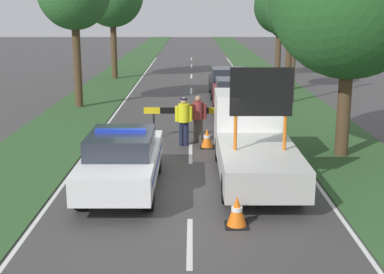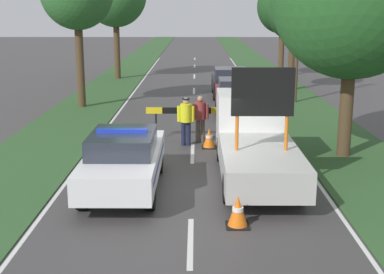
{
  "view_description": "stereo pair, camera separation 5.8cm",
  "coord_description": "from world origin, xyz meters",
  "px_view_note": "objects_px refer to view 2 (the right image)",
  "views": [
    {
      "loc": [
        0.05,
        -13.42,
        4.68
      ],
      "look_at": [
        -0.0,
        1.51,
        1.1
      ],
      "focal_mm": 50.0,
      "sensor_mm": 36.0,
      "label": 1
    },
    {
      "loc": [
        0.11,
        -13.42,
        4.68
      ],
      "look_at": [
        -0.0,
        1.51,
        1.1
      ],
      "focal_mm": 50.0,
      "sensor_mm": 36.0,
      "label": 2
    }
  ],
  "objects_px": {
    "traffic_cone_near_police": "(238,211)",
    "traffic_cone_near_truck": "(256,124)",
    "pedestrian_civilian": "(200,115)",
    "queued_car_sedan_black": "(230,82)",
    "road_barrier": "(195,113)",
    "utility_pole": "(298,29)",
    "roadside_tree_mid_right": "(283,7)",
    "work_truck": "(254,139)",
    "police_officer": "(186,117)",
    "traffic_cone_centre_front": "(209,138)",
    "roadside_tree_mid_left": "(293,14)",
    "queued_car_wagon_maroon": "(238,96)",
    "police_car": "(124,159)"
  },
  "relations": [
    {
      "from": "police_car",
      "to": "roadside_tree_mid_right",
      "type": "relative_size",
      "value": 0.73
    },
    {
      "from": "queued_car_sedan_black",
      "to": "roadside_tree_mid_right",
      "type": "bearing_deg",
      "value": -115.08
    },
    {
      "from": "roadside_tree_mid_left",
      "to": "work_truck",
      "type": "bearing_deg",
      "value": -103.29
    },
    {
      "from": "police_car",
      "to": "road_barrier",
      "type": "distance_m",
      "value": 6.04
    },
    {
      "from": "police_car",
      "to": "utility_pole",
      "type": "distance_m",
      "value": 15.62
    },
    {
      "from": "roadside_tree_mid_right",
      "to": "roadside_tree_mid_left",
      "type": "bearing_deg",
      "value": -93.85
    },
    {
      "from": "pedestrian_civilian",
      "to": "traffic_cone_near_police",
      "type": "relative_size",
      "value": 2.39
    },
    {
      "from": "police_officer",
      "to": "pedestrian_civilian",
      "type": "relative_size",
      "value": 1.01
    },
    {
      "from": "traffic_cone_near_police",
      "to": "pedestrian_civilian",
      "type": "bearing_deg",
      "value": 95.72
    },
    {
      "from": "road_barrier",
      "to": "utility_pole",
      "type": "distance_m",
      "value": 9.82
    },
    {
      "from": "police_officer",
      "to": "roadside_tree_mid_left",
      "type": "bearing_deg",
      "value": -87.54
    },
    {
      "from": "road_barrier",
      "to": "queued_car_sedan_black",
      "type": "bearing_deg",
      "value": 74.44
    },
    {
      "from": "road_barrier",
      "to": "police_officer",
      "type": "relative_size",
      "value": 2.1
    },
    {
      "from": "utility_pole",
      "to": "work_truck",
      "type": "bearing_deg",
      "value": -105.46
    },
    {
      "from": "road_barrier",
      "to": "pedestrian_civilian",
      "type": "xyz_separation_m",
      "value": [
        0.2,
        -0.56,
        0.01
      ]
    },
    {
      "from": "road_barrier",
      "to": "traffic_cone_centre_front",
      "type": "height_order",
      "value": "road_barrier"
    },
    {
      "from": "traffic_cone_near_police",
      "to": "queued_car_wagon_maroon",
      "type": "bearing_deg",
      "value": 85.71
    },
    {
      "from": "traffic_cone_near_police",
      "to": "queued_car_sedan_black",
      "type": "bearing_deg",
      "value": 86.97
    },
    {
      "from": "road_barrier",
      "to": "pedestrian_civilian",
      "type": "height_order",
      "value": "pedestrian_civilian"
    },
    {
      "from": "work_truck",
      "to": "police_officer",
      "type": "distance_m",
      "value": 3.93
    },
    {
      "from": "police_officer",
      "to": "pedestrian_civilian",
      "type": "xyz_separation_m",
      "value": [
        0.5,
        0.46,
        -0.02
      ]
    },
    {
      "from": "police_car",
      "to": "work_truck",
      "type": "bearing_deg",
      "value": 16.96
    },
    {
      "from": "traffic_cone_near_truck",
      "to": "queued_car_sedan_black",
      "type": "xyz_separation_m",
      "value": [
        -0.51,
        8.58,
        0.54
      ]
    },
    {
      "from": "traffic_cone_near_police",
      "to": "utility_pole",
      "type": "height_order",
      "value": "utility_pole"
    },
    {
      "from": "work_truck",
      "to": "road_barrier",
      "type": "xyz_separation_m",
      "value": [
        -1.73,
        4.4,
        -0.06
      ]
    },
    {
      "from": "road_barrier",
      "to": "traffic_cone_centre_front",
      "type": "relative_size",
      "value": 5.22
    },
    {
      "from": "queued_car_wagon_maroon",
      "to": "roadside_tree_mid_right",
      "type": "distance_m",
      "value": 15.02
    },
    {
      "from": "work_truck",
      "to": "utility_pole",
      "type": "relative_size",
      "value": 0.83
    },
    {
      "from": "traffic_cone_near_truck",
      "to": "roadside_tree_mid_left",
      "type": "relative_size",
      "value": 0.09
    },
    {
      "from": "police_officer",
      "to": "roadside_tree_mid_left",
      "type": "distance_m",
      "value": 14.77
    },
    {
      "from": "work_truck",
      "to": "traffic_cone_near_police",
      "type": "distance_m",
      "value": 3.98
    },
    {
      "from": "traffic_cone_near_police",
      "to": "traffic_cone_near_truck",
      "type": "height_order",
      "value": "traffic_cone_near_police"
    },
    {
      "from": "traffic_cone_near_police",
      "to": "queued_car_sedan_black",
      "type": "height_order",
      "value": "queued_car_sedan_black"
    },
    {
      "from": "traffic_cone_near_truck",
      "to": "queued_car_wagon_maroon",
      "type": "distance_m",
      "value": 3.62
    },
    {
      "from": "traffic_cone_centre_front",
      "to": "utility_pole",
      "type": "height_order",
      "value": "utility_pole"
    },
    {
      "from": "pedestrian_civilian",
      "to": "traffic_cone_centre_front",
      "type": "height_order",
      "value": "pedestrian_civilian"
    },
    {
      "from": "queued_car_sedan_black",
      "to": "roadside_tree_mid_left",
      "type": "distance_m",
      "value": 5.6
    },
    {
      "from": "road_barrier",
      "to": "police_officer",
      "type": "bearing_deg",
      "value": -111.04
    },
    {
      "from": "work_truck",
      "to": "queued_car_wagon_maroon",
      "type": "bearing_deg",
      "value": -87.73
    },
    {
      "from": "pedestrian_civilian",
      "to": "queued_car_sedan_black",
      "type": "distance_m",
      "value": 10.57
    },
    {
      "from": "road_barrier",
      "to": "utility_pole",
      "type": "height_order",
      "value": "utility_pole"
    },
    {
      "from": "queued_car_wagon_maroon",
      "to": "pedestrian_civilian",
      "type": "bearing_deg",
      "value": 72.0
    },
    {
      "from": "pedestrian_civilian",
      "to": "queued_car_wagon_maroon",
      "type": "relative_size",
      "value": 0.43
    },
    {
      "from": "traffic_cone_near_police",
      "to": "traffic_cone_near_truck",
      "type": "bearing_deg",
      "value": 81.26
    },
    {
      "from": "traffic_cone_near_police",
      "to": "traffic_cone_centre_front",
      "type": "height_order",
      "value": "traffic_cone_near_police"
    },
    {
      "from": "pedestrian_civilian",
      "to": "roadside_tree_mid_left",
      "type": "xyz_separation_m",
      "value": [
        5.42,
        12.64,
        3.39
      ]
    },
    {
      "from": "roadside_tree_mid_right",
      "to": "utility_pole",
      "type": "bearing_deg",
      "value": -94.93
    },
    {
      "from": "police_officer",
      "to": "traffic_cone_near_truck",
      "type": "relative_size",
      "value": 3.11
    },
    {
      "from": "police_officer",
      "to": "utility_pole",
      "type": "distance_m",
      "value": 10.81
    },
    {
      "from": "work_truck",
      "to": "pedestrian_civilian",
      "type": "xyz_separation_m",
      "value": [
        -1.53,
        3.83,
        -0.05
      ]
    }
  ]
}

